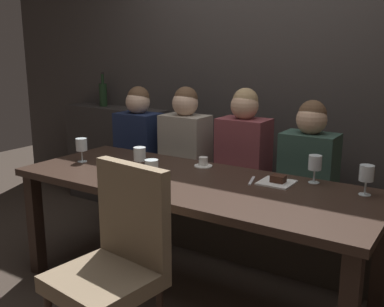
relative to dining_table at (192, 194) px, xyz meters
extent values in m
plane|color=#382D26|center=(0.00, 0.00, -0.65)|extent=(9.00, 9.00, 0.00)
cube|color=#383330|center=(0.00, 1.22, 0.85)|extent=(6.00, 0.12, 3.00)
cube|color=#2F2B29|center=(-1.55, 1.04, -0.18)|extent=(1.10, 0.28, 0.95)
cube|color=black|center=(-1.03, -0.35, -0.30)|extent=(0.08, 0.08, 0.69)
cube|color=black|center=(-1.03, 0.35, -0.30)|extent=(0.08, 0.08, 0.69)
cube|color=black|center=(1.03, 0.35, -0.30)|extent=(0.08, 0.08, 0.69)
cube|color=#302119|center=(0.00, 0.00, 0.07)|extent=(2.20, 0.84, 0.04)
cube|color=#312A23|center=(0.00, 0.70, -0.48)|extent=(2.50, 0.40, 0.35)
cube|color=#473D33|center=(0.00, 0.70, -0.25)|extent=(2.50, 0.44, 0.10)
cylinder|color=#302119|center=(-0.14, -0.62, -0.44)|extent=(0.04, 0.04, 0.42)
cube|color=#7F6B51|center=(0.04, -0.80, -0.19)|extent=(0.49, 0.49, 0.08)
cube|color=#7F6B51|center=(0.06, -0.61, 0.09)|extent=(0.44, 0.11, 0.48)
cube|color=#192342|center=(-0.97, 0.68, 0.06)|extent=(0.36, 0.24, 0.53)
sphere|color=#DBB293|center=(-0.97, 0.68, 0.42)|extent=(0.20, 0.20, 0.20)
sphere|color=brown|center=(-0.97, 0.69, 0.46)|extent=(0.18, 0.18, 0.18)
cube|color=#9E9384|center=(-0.51, 0.69, 0.07)|extent=(0.36, 0.24, 0.55)
sphere|color=#DBB293|center=(-0.51, 0.69, 0.44)|extent=(0.20, 0.20, 0.20)
sphere|color=brown|center=(-0.51, 0.70, 0.48)|extent=(0.18, 0.18, 0.18)
cube|color=brown|center=(-0.02, 0.72, 0.08)|extent=(0.36, 0.24, 0.56)
sphere|color=tan|center=(-0.02, 0.72, 0.45)|extent=(0.20, 0.20, 0.20)
sphere|color=#9E7F56|center=(-0.02, 0.73, 0.49)|extent=(0.18, 0.18, 0.18)
cube|color=#2D473D|center=(0.48, 0.70, 0.05)|extent=(0.36, 0.24, 0.51)
sphere|color=tan|center=(0.48, 0.70, 0.40)|extent=(0.20, 0.20, 0.20)
sphere|color=brown|center=(0.48, 0.71, 0.43)|extent=(0.18, 0.18, 0.18)
cylinder|color=black|center=(-1.70, 1.04, 0.41)|extent=(0.08, 0.08, 0.22)
cylinder|color=black|center=(-1.70, 1.04, 0.56)|extent=(0.03, 0.03, 0.09)
cylinder|color=black|center=(-1.70, 1.04, 0.62)|extent=(0.03, 0.03, 0.02)
cylinder|color=silver|center=(-0.35, -0.05, 0.09)|extent=(0.06, 0.06, 0.00)
cylinder|color=silver|center=(-0.35, -0.05, 0.13)|extent=(0.01, 0.01, 0.07)
cylinder|color=silver|center=(-0.35, -0.05, 0.21)|extent=(0.08, 0.08, 0.08)
cylinder|color=maroon|center=(-0.35, -0.05, 0.18)|extent=(0.07, 0.07, 0.03)
cylinder|color=silver|center=(-0.87, -0.05, 0.09)|extent=(0.06, 0.06, 0.00)
cylinder|color=silver|center=(-0.87, -0.05, 0.13)|extent=(0.01, 0.01, 0.07)
cylinder|color=silver|center=(-0.87, -0.05, 0.21)|extent=(0.08, 0.08, 0.08)
cylinder|color=maroon|center=(-0.87, -0.05, 0.19)|extent=(0.07, 0.07, 0.04)
cylinder|color=silver|center=(0.63, 0.33, 0.09)|extent=(0.06, 0.06, 0.00)
cylinder|color=silver|center=(0.63, 0.33, 0.13)|extent=(0.01, 0.01, 0.07)
cylinder|color=silver|center=(0.63, 0.33, 0.21)|extent=(0.08, 0.08, 0.08)
cylinder|color=silver|center=(-0.09, -0.26, 0.09)|extent=(0.06, 0.06, 0.00)
cylinder|color=silver|center=(-0.09, -0.26, 0.13)|extent=(0.01, 0.01, 0.07)
cylinder|color=silver|center=(-0.09, -0.26, 0.21)|extent=(0.08, 0.08, 0.08)
cylinder|color=maroon|center=(-0.09, -0.26, 0.19)|extent=(0.07, 0.07, 0.04)
cylinder|color=silver|center=(0.93, 0.26, 0.09)|extent=(0.06, 0.06, 0.00)
cylinder|color=silver|center=(0.93, 0.26, 0.13)|extent=(0.01, 0.01, 0.07)
cylinder|color=silver|center=(0.93, 0.26, 0.21)|extent=(0.08, 0.08, 0.08)
cylinder|color=white|center=(-0.10, 0.29, 0.09)|extent=(0.12, 0.12, 0.01)
cylinder|color=white|center=(-0.10, 0.29, 0.12)|extent=(0.06, 0.06, 0.06)
cylinder|color=brown|center=(-0.10, 0.29, 0.15)|extent=(0.05, 0.05, 0.01)
cube|color=white|center=(0.45, 0.20, 0.09)|extent=(0.19, 0.19, 0.01)
cube|color=#381E14|center=(0.46, 0.20, 0.12)|extent=(0.08, 0.06, 0.04)
cube|color=silver|center=(0.31, 0.17, 0.09)|extent=(0.06, 0.17, 0.01)
camera|label=1|loc=(1.39, -2.14, 0.85)|focal=41.87mm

